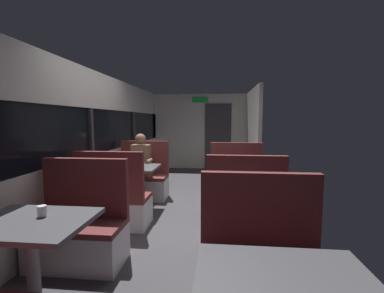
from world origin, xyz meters
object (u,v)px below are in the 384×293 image
object	(u,v)px
bench_rear_aisle_facing_end	(244,213)
seated_passenger	(142,171)
dining_table_rear_aisle	(240,177)
dining_table_mid_window	(131,173)
bench_mid_window_facing_end	(115,204)
bench_mid_window_facing_entry	(143,181)
bench_rear_aisle_facing_entry	(236,186)
bench_near_window_facing_entry	(80,233)
coffee_cup_primary	(42,211)
dining_table_near_window	(31,233)
bench_front_aisle_facing_entry	(261,276)

from	to	relation	value
bench_rear_aisle_facing_end	seated_passenger	bearing A→B (deg)	139.54
seated_passenger	dining_table_rear_aisle	bearing A→B (deg)	-24.80
dining_table_mid_window	bench_rear_aisle_facing_end	size ratio (longest dim) A/B	0.82
bench_mid_window_facing_end	bench_mid_window_facing_entry	size ratio (longest dim) A/B	1.00
bench_mid_window_facing_end	bench_rear_aisle_facing_entry	distance (m)	2.15
bench_near_window_facing_entry	bench_mid_window_facing_entry	xyz separation A→B (m)	(0.00, 2.36, 0.00)
bench_mid_window_facing_end	bench_mid_window_facing_entry	distance (m)	1.40
bench_mid_window_facing_end	bench_rear_aisle_facing_end	xyz separation A→B (m)	(1.79, -0.20, 0.00)
dining_table_rear_aisle	seated_passenger	xyz separation A→B (m)	(-1.79, 0.83, -0.10)
bench_mid_window_facing_end	coffee_cup_primary	world-z (taller)	bench_mid_window_facing_end
dining_table_mid_window	bench_mid_window_facing_entry	world-z (taller)	bench_mid_window_facing_entry
seated_passenger	coffee_cup_primary	xyz separation A→B (m)	(0.04, -2.90, 0.25)
dining_table_near_window	bench_rear_aisle_facing_end	size ratio (longest dim) A/B	0.82
bench_mid_window_facing_entry	bench_front_aisle_facing_entry	distance (m)	3.46
bench_mid_window_facing_entry	coffee_cup_primary	size ratio (longest dim) A/B	12.22
dining_table_near_window	bench_mid_window_facing_end	world-z (taller)	bench_mid_window_facing_end
bench_rear_aisle_facing_entry	bench_front_aisle_facing_entry	bearing A→B (deg)	-90.00
seated_passenger	bench_mid_window_facing_entry	bearing A→B (deg)	90.00
dining_table_mid_window	bench_front_aisle_facing_entry	xyz separation A→B (m)	(1.79, -2.26, -0.31)
bench_near_window_facing_entry	bench_mid_window_facing_end	distance (m)	0.96
bench_rear_aisle_facing_end	seated_passenger	xyz separation A→B (m)	(-1.79, 1.53, 0.21)
bench_rear_aisle_facing_end	dining_table_mid_window	bearing A→B (deg)	153.32
bench_mid_window_facing_entry	coffee_cup_primary	bearing A→B (deg)	-89.20
dining_table_mid_window	bench_near_window_facing_entry	bearing A→B (deg)	-90.00
bench_near_window_facing_entry	seated_passenger	world-z (taller)	seated_passenger
bench_front_aisle_facing_entry	dining_table_rear_aisle	size ratio (longest dim) A/B	1.22
seated_passenger	bench_near_window_facing_entry	bearing A→B (deg)	-90.00
bench_rear_aisle_facing_end	bench_rear_aisle_facing_entry	size ratio (longest dim) A/B	1.00
bench_mid_window_facing_end	dining_table_rear_aisle	size ratio (longest dim) A/B	1.22
bench_mid_window_facing_entry	bench_rear_aisle_facing_entry	size ratio (longest dim) A/B	1.00
dining_table_near_window	bench_near_window_facing_entry	size ratio (longest dim) A/B	0.82
bench_front_aisle_facing_entry	coffee_cup_primary	distance (m)	1.81
dining_table_mid_window	bench_front_aisle_facing_entry	distance (m)	2.90
dining_table_mid_window	bench_mid_window_facing_entry	xyz separation A→B (m)	(0.00, 0.70, -0.31)
dining_table_mid_window	bench_mid_window_facing_end	distance (m)	0.77
dining_table_rear_aisle	dining_table_mid_window	bearing A→B (deg)	173.62
bench_rear_aisle_facing_entry	coffee_cup_primary	xyz separation A→B (m)	(-1.75, -2.77, 0.46)
bench_mid_window_facing_entry	dining_table_rear_aisle	distance (m)	2.03
dining_table_mid_window	dining_table_rear_aisle	size ratio (longest dim) A/B	1.00
bench_mid_window_facing_entry	bench_rear_aisle_facing_entry	distance (m)	1.80
bench_mid_window_facing_entry	seated_passenger	size ratio (longest dim) A/B	0.87
dining_table_near_window	bench_front_aisle_facing_entry	xyz separation A→B (m)	(1.79, 0.10, -0.31)
dining_table_near_window	bench_rear_aisle_facing_end	distance (m)	2.33
dining_table_mid_window	bench_front_aisle_facing_entry	bearing A→B (deg)	-51.57
bench_rear_aisle_facing_entry	coffee_cup_primary	size ratio (longest dim) A/B	12.22
bench_near_window_facing_entry	bench_rear_aisle_facing_end	size ratio (longest dim) A/B	1.00
bench_near_window_facing_entry	bench_rear_aisle_facing_end	xyz separation A→B (m)	(1.79, 0.76, 0.00)
dining_table_near_window	bench_mid_window_facing_entry	world-z (taller)	bench_mid_window_facing_entry
bench_front_aisle_facing_entry	dining_table_rear_aisle	bearing A→B (deg)	90.00
bench_front_aisle_facing_entry	bench_rear_aisle_facing_end	bearing A→B (deg)	90.00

